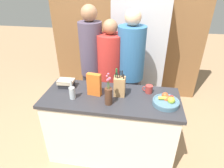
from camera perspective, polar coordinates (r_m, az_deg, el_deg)
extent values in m
plane|color=#A37F5B|center=(2.75, -0.29, -19.59)|extent=(14.00, 14.00, 0.00)
cube|color=silver|center=(2.44, -0.32, -13.01)|extent=(1.51, 0.62, 0.85)
cube|color=#2D2D33|center=(2.17, -0.35, -4.26)|extent=(1.58, 0.65, 0.04)
cube|color=brown|center=(3.52, 4.35, 16.55)|extent=(2.78, 0.12, 2.60)
cube|color=#B7B7BC|center=(3.24, 8.03, 9.92)|extent=(0.84, 0.60, 2.03)
cylinder|color=#B7B7BC|center=(2.91, 6.64, 9.89)|extent=(0.02, 0.02, 1.11)
cylinder|color=slate|center=(2.10, 16.05, -5.49)|extent=(0.28, 0.28, 0.05)
torus|color=slate|center=(2.08, 16.14, -4.97)|extent=(0.28, 0.28, 0.02)
sphere|color=red|center=(2.13, 17.56, -4.22)|extent=(0.07, 0.07, 0.07)
sphere|color=#C64C23|center=(2.14, 15.87, -3.45)|extent=(0.08, 0.08, 0.08)
sphere|color=red|center=(2.11, 17.40, -4.54)|extent=(0.07, 0.07, 0.07)
sphere|color=#99B233|center=(2.07, 17.64, -4.78)|extent=(0.08, 0.08, 0.08)
sphere|color=#C64C23|center=(2.11, 16.39, -4.37)|extent=(0.07, 0.07, 0.07)
cylinder|color=yellow|center=(2.09, 16.09, -4.16)|extent=(0.16, 0.04, 0.03)
cube|color=tan|center=(2.13, 2.34, -0.78)|extent=(0.12, 0.11, 0.23)
cylinder|color=black|center=(2.06, 1.18, 2.57)|extent=(0.01, 0.01, 0.07)
cylinder|color=black|center=(2.05, 1.74, 2.38)|extent=(0.01, 0.01, 0.07)
cylinder|color=black|center=(2.06, 2.42, 2.87)|extent=(0.01, 0.01, 0.09)
cylinder|color=black|center=(2.07, 3.07, 2.96)|extent=(0.01, 0.01, 0.09)
cylinder|color=black|center=(2.04, 3.56, 2.17)|extent=(0.01, 0.01, 0.06)
cylinder|color=#4C2D1E|center=(1.99, -1.10, -3.75)|extent=(0.08, 0.08, 0.19)
cylinder|color=#477538|center=(1.91, -0.86, 0.12)|extent=(0.01, 0.02, 0.12)
sphere|color=#C64C66|center=(1.88, -0.69, 1.69)|extent=(0.03, 0.03, 0.03)
cylinder|color=#477538|center=(1.90, -1.12, 0.80)|extent=(0.01, 0.01, 0.17)
sphere|color=#C64C66|center=(1.86, -1.12, 3.06)|extent=(0.03, 0.03, 0.03)
cylinder|color=#477538|center=(1.91, -1.38, 0.50)|extent=(0.01, 0.02, 0.14)
sphere|color=#C64C66|center=(1.88, -1.54, 2.41)|extent=(0.02, 0.02, 0.02)
cylinder|color=#477538|center=(1.91, -1.23, -0.12)|extent=(0.01, 0.01, 0.10)
sphere|color=#C64C66|center=(1.88, -1.31, 1.20)|extent=(0.03, 0.03, 0.03)
cylinder|color=#477538|center=(1.91, -1.06, -0.06)|extent=(0.01, 0.01, 0.11)
sphere|color=#C64C66|center=(1.88, -1.02, 1.34)|extent=(0.03, 0.03, 0.03)
cube|color=orange|center=(2.13, -5.46, -0.18)|extent=(0.17, 0.08, 0.27)
cylinder|color=#99332D|center=(2.25, 11.19, -1.53)|extent=(0.08, 0.08, 0.09)
torus|color=#99332D|center=(2.25, 9.99, -1.39)|extent=(0.07, 0.01, 0.07)
cube|color=#232328|center=(2.41, -13.67, -0.50)|extent=(0.18, 0.14, 0.03)
cube|color=#232328|center=(2.39, -13.68, -0.06)|extent=(0.19, 0.12, 0.03)
cube|color=#B7A88E|center=(2.39, -13.86, 0.54)|extent=(0.20, 0.16, 0.02)
cube|color=#B7A88E|center=(2.38, -13.83, 0.98)|extent=(0.20, 0.13, 0.03)
cylinder|color=#B2BCC1|center=(2.14, -12.02, -2.69)|extent=(0.07, 0.07, 0.14)
cone|color=#B2BCC1|center=(2.09, -12.25, -0.74)|extent=(0.07, 0.07, 0.03)
cylinder|color=#B2BCC1|center=(2.07, -12.37, 0.30)|extent=(0.03, 0.03, 0.06)
cylinder|color=#286633|center=(2.32, 1.34, 0.92)|extent=(0.06, 0.06, 0.15)
cone|color=#286633|center=(2.28, 1.36, 2.93)|extent=(0.06, 0.06, 0.03)
cylinder|color=#286633|center=(2.26, 1.38, 3.98)|extent=(0.02, 0.02, 0.06)
cube|color=#383842|center=(2.97, -5.56, -4.21)|extent=(0.27, 0.20, 0.87)
cylinder|color=#4C4256|center=(2.62, -6.40, 10.53)|extent=(0.31, 0.31, 0.73)
sphere|color=#996B4C|center=(2.51, -7.02, 20.69)|extent=(0.21, 0.21, 0.21)
cube|color=#383842|center=(2.93, -0.42, -5.58)|extent=(0.31, 0.22, 0.79)
cylinder|color=red|center=(2.58, -0.48, 7.75)|extent=(0.37, 0.37, 0.66)
sphere|color=#996B4C|center=(2.46, -0.52, 17.02)|extent=(0.19, 0.19, 0.19)
cube|color=#383842|center=(2.89, 5.08, -5.46)|extent=(0.32, 0.24, 0.85)
cylinder|color=#2D6093|center=(2.53, 5.86, 9.28)|extent=(0.36, 0.36, 0.71)
sphere|color=#DBAD89|center=(2.42, 6.44, 19.58)|extent=(0.21, 0.21, 0.21)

